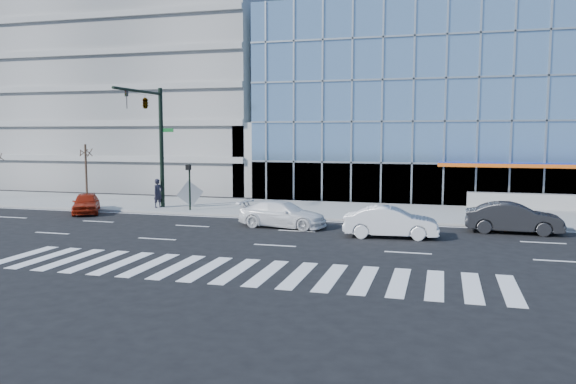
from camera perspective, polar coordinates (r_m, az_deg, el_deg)
name	(u,v)px	position (r m, az deg, el deg)	size (l,w,h in m)	color
ground	(297,231)	(29.66, 0.89, -3.98)	(160.00, 160.00, 0.00)	black
sidewalk	(327,210)	(37.36, 3.98, -1.82)	(120.00, 8.00, 0.15)	gray
theatre_building	(522,107)	(54.74, 22.66, 7.98)	(42.00, 26.00, 15.00)	#698CAF
parking_garage	(175,87)	(60.98, -11.43, 10.42)	(24.00, 24.00, 20.00)	gray
ramp_block	(282,158)	(48.21, -0.63, 3.43)	(6.00, 8.00, 6.00)	gray
tower_backdrop	(234,30)	(106.82, -5.48, 16.09)	(14.00, 14.00, 48.00)	gray
traffic_signal	(150,117)	(37.64, -13.83, 7.37)	(1.14, 5.74, 8.00)	black
ped_signal_post	(189,180)	(36.93, -10.01, 1.24)	(0.30, 0.33, 3.00)	black
street_tree_near	(85,152)	(43.87, -19.89, 3.85)	(1.10, 1.10, 4.23)	#332319
white_suv	(283,214)	(30.79, -0.56, -2.27)	(2.00, 4.92, 1.43)	white
white_sedan	(391,222)	(28.22, 10.38, -3.02)	(1.61, 4.62, 1.52)	white
dark_sedan	(513,218)	(31.19, 21.92, -2.46)	(1.66, 4.76, 1.57)	black
red_sedan	(86,203)	(38.36, -19.82, -1.07)	(1.58, 3.92, 1.33)	maroon
pedestrian	(158,193)	(38.77, -13.07, -0.12)	(0.71, 0.47, 1.95)	black
tilted_panel	(190,194)	(38.68, -9.92, -0.16)	(1.30, 0.06, 1.30)	gray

